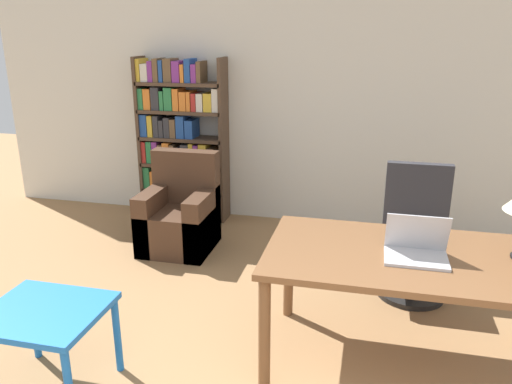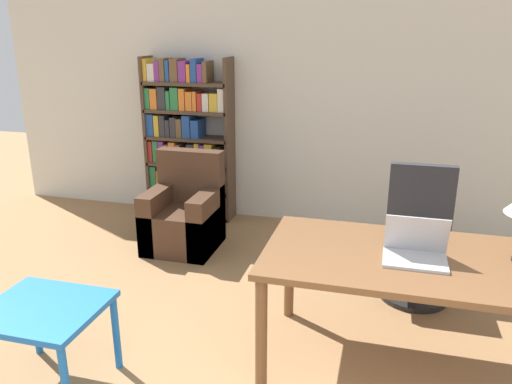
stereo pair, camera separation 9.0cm
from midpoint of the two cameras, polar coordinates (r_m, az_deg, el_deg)
name	(u,v)px [view 1 (the left image)]	position (r m, az deg, el deg)	size (l,w,h in m)	color
wall_back	(350,99)	(5.24, 10.22, 10.41)	(8.00, 0.06, 2.70)	silver
desk	(412,268)	(3.12, 16.61, -8.34)	(1.73, 0.93, 0.76)	brown
laptop	(416,249)	(3.03, 17.04, -6.21)	(0.35, 0.26, 0.26)	#B2B2B7
office_chair	(415,238)	(4.13, 17.09, -5.03)	(0.53, 0.53, 1.03)	black
side_table_blue	(45,322)	(3.14, -23.76, -13.42)	(0.65, 0.57, 0.53)	blue
armchair	(180,218)	(4.85, -9.22, -2.92)	(0.65, 0.64, 0.92)	#472D1E
bookshelf	(178,139)	(5.55, -9.42, 6.01)	(0.97, 0.28, 1.76)	#4C3828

